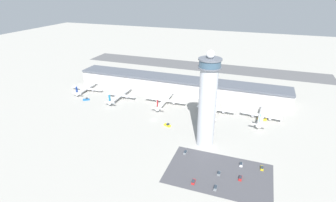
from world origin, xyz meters
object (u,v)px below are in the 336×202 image
Objects in this scene: airplane_gate_charlie at (165,100)px; car_maroon_suv at (185,152)px; airplane_gate_delta at (216,109)px; car_white_wagon at (193,182)px; service_truck_catering at (86,99)px; control_tower at (207,102)px; car_yellow_taxi at (241,164)px; car_black_suv at (262,168)px; car_green_van at (216,188)px; airplane_gate_alpha at (86,88)px; service_truck_baggage at (167,125)px; airplane_gate_bravo at (121,95)px; car_blue_compact at (240,178)px; airplane_gate_echo at (262,115)px; car_red_hatchback at (219,173)px; service_truck_fuel at (262,119)px.

airplane_gate_charlie reaches higher than car_maroon_suv.
car_white_wagon is (4.61, -95.41, -3.85)m from airplane_gate_delta.
control_tower is at bearing -16.12° from service_truck_catering.
car_black_suv is at bearing 3.33° from car_yellow_taxi.
airplane_gate_charlie reaches higher than car_green_van.
airplane_gate_charlie reaches higher than airplane_gate_alpha.
car_yellow_taxi is (27.66, -16.44, -33.26)m from control_tower.
airplane_gate_delta reaches higher than car_maroon_suv.
service_truck_baggage reaches higher than car_yellow_taxi.
airplane_gate_bravo is (-98.71, 52.28, -29.36)m from control_tower.
airplane_gate_bravo reaches higher than car_white_wagon.
car_green_van is at bearing -49.35° from service_truck_baggage.
car_white_wagon is at bearing 177.01° from car_green_van.
car_blue_compact is (38.71, -14.06, -0.01)m from car_maroon_suv.
car_maroon_suv is 0.95× the size of car_white_wagon.
car_yellow_taxi is (29.52, -69.14, -3.84)m from airplane_gate_delta.
control_tower is 1.56× the size of airplane_gate_delta.
airplane_gate_charlie is at bearing 124.27° from car_green_van.
airplane_gate_delta is 1.06× the size of airplane_gate_echo.
service_truck_catering is 172.41m from car_blue_compact.
car_red_hatchback is at bearing -131.35° from car_yellow_taxi.
car_red_hatchback reaches higher than car_black_suv.
car_maroon_suv is at bearing -96.88° from airplane_gate_delta.
service_truck_fuel is 70.52m from car_yellow_taxi.
service_truck_baggage is at bearing 155.79° from control_tower.
car_maroon_suv is 0.99× the size of car_green_van.
service_truck_fuel is 102.44m from car_white_wagon.
airplane_gate_echo is 84.25m from car_blue_compact.
control_tower is 54.73m from car_black_suv.
car_white_wagon is at bearing -135.61° from car_red_hatchback.
airplane_gate_delta is at bearing 0.25° from airplane_gate_bravo.
airplane_gate_alpha is 8.15× the size of car_yellow_taxi.
airplane_gate_alpha is 4.83× the size of service_truck_fuel.
car_blue_compact reaches higher than car_red_hatchback.
car_yellow_taxi is at bearing -42.32° from airplane_gate_charlie.
airplane_gate_alpha is at bearing 178.50° from service_truck_fuel.
airplane_gate_alpha is 189.41m from car_green_van.
airplane_gate_charlie is 9.38× the size of car_green_van.
service_truck_baggage is (95.27, -21.96, -0.05)m from service_truck_catering.
airplane_gate_echo is 86.67m from car_red_hatchback.
car_maroon_suv is at bearing 151.28° from car_red_hatchback.
service_truck_baggage is 69.37m from car_white_wagon.
service_truck_baggage is at bearing 130.65° from car_green_van.
service_truck_baggage is 1.33× the size of car_white_wagon.
car_red_hatchback is at bearing 44.39° from car_white_wagon.
control_tower is at bearing -87.98° from airplane_gate_delta.
car_red_hatchback is at bearing -179.72° from car_blue_compact.
service_truck_baggage reaches higher than car_green_van.
car_white_wagon is (2.75, -42.72, -33.27)m from control_tower.
control_tower is 9.14× the size of service_truck_fuel.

